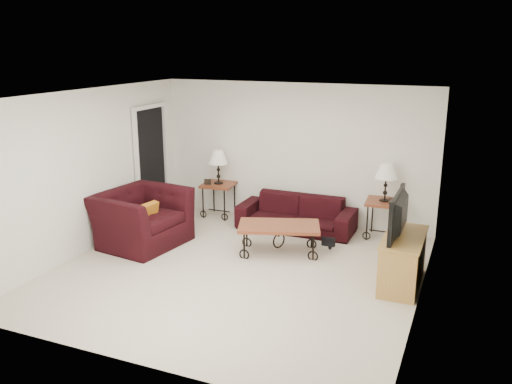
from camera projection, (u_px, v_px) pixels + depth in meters
ground at (237, 271)px, 7.72m from camera, size 5.00×5.00×0.00m
wall_back at (295, 154)px, 9.61m from camera, size 5.00×0.02×2.50m
wall_front at (128, 249)px, 5.16m from camera, size 5.00×0.02×2.50m
wall_left at (89, 171)px, 8.31m from camera, size 0.02×5.00×2.50m
wall_right at (426, 208)px, 6.45m from camera, size 0.02×5.00×2.50m
ceiling at (235, 95)px, 7.05m from camera, size 5.00×5.00×0.00m
doorway at (151, 164)px, 9.83m from camera, size 0.08×0.94×2.04m
sofa at (296, 214)px, 9.36m from camera, size 2.02×0.79×0.59m
side_table_left at (219, 200)px, 10.10m from camera, size 0.64×0.64×0.63m
side_table_right at (383, 219)px, 8.97m from camera, size 0.63×0.63×0.64m
lamp_left at (218, 167)px, 9.93m from camera, size 0.40×0.40×0.63m
lamp_right at (386, 182)px, 8.79m from camera, size 0.39×0.39×0.64m
photo_frame_left at (208, 182)px, 9.92m from camera, size 0.13×0.05×0.11m
photo_frame_right at (393, 201)px, 8.68m from camera, size 0.13×0.03×0.11m
coffee_table at (279, 239)px, 8.33m from camera, size 1.39×1.04×0.46m
armchair at (141, 218)px, 8.65m from camera, size 1.36×1.50×0.88m
throw_pillow at (147, 215)px, 8.53m from camera, size 0.16×0.41×0.40m
tv_stand at (403, 260)px, 7.21m from camera, size 0.48×1.15×0.69m
television at (405, 215)px, 7.05m from camera, size 0.14×1.03×0.59m
backpack at (330, 237)px, 8.46m from camera, size 0.38×0.33×0.42m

